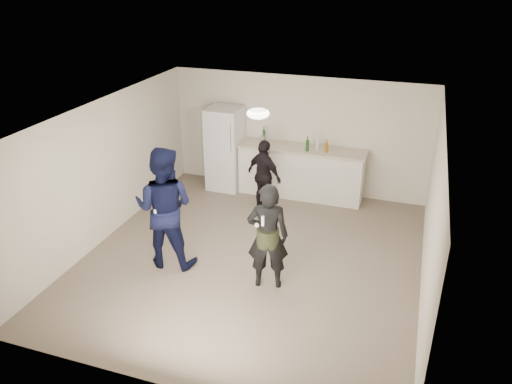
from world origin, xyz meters
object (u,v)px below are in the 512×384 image
(counter, at_px, (301,173))
(spectator, at_px, (264,176))
(fridge, at_px, (225,149))
(shaker, at_px, (263,139))
(man, at_px, (164,208))
(woman, at_px, (268,236))

(counter, xyz_separation_m, spectator, (-0.54, -0.84, 0.21))
(fridge, bearing_deg, counter, 2.39)
(fridge, bearing_deg, shaker, 7.40)
(spectator, bearing_deg, man, 96.17)
(man, relative_size, spectator, 1.39)
(counter, height_order, shaker, shaker)
(counter, bearing_deg, man, -114.27)
(counter, height_order, woman, woman)
(man, relative_size, woman, 1.19)
(man, distance_m, woman, 1.77)
(counter, height_order, fridge, fridge)
(fridge, height_order, woman, fridge)
(fridge, distance_m, shaker, 0.87)
(fridge, xyz_separation_m, spectator, (1.14, -0.77, -0.17))
(fridge, height_order, shaker, fridge)
(man, height_order, woman, man)
(fridge, bearing_deg, woman, -58.64)
(shaker, bearing_deg, man, -100.38)
(shaker, relative_size, man, 0.08)
(counter, distance_m, fridge, 1.72)
(woman, distance_m, spectator, 2.61)
(counter, bearing_deg, spectator, -122.52)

